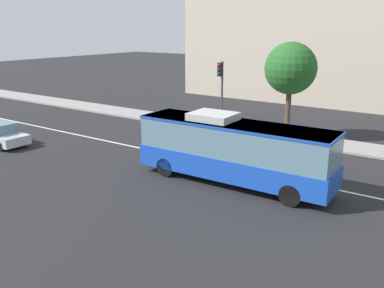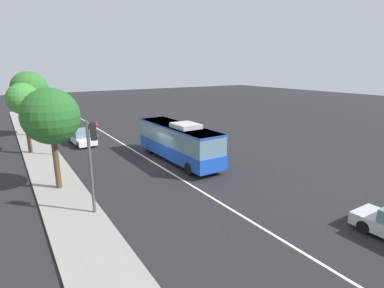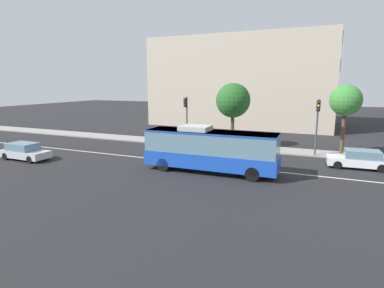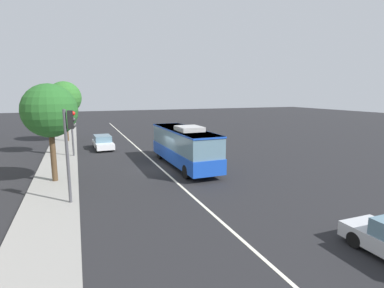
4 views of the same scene
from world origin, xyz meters
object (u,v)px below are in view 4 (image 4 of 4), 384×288
at_px(traffic_light_near_corner, 69,140).
at_px(street_tree_kerbside_centre, 49,103).
at_px(street_tree_kerbside_right, 65,98).
at_px(transit_bus, 184,145).
at_px(sedan_white, 103,142).
at_px(traffic_light_mid_block, 73,120).
at_px(street_tree_kerbside_left, 50,111).

height_order(traffic_light_near_corner, street_tree_kerbside_centre, street_tree_kerbside_centre).
distance_m(traffic_light_near_corner, street_tree_kerbside_right, 22.77).
relative_size(transit_bus, sedan_white, 2.19).
bearing_deg(sedan_white, transit_bus, 25.36).
distance_m(traffic_light_mid_block, street_tree_kerbside_left, 8.35).
height_order(street_tree_kerbside_left, street_tree_kerbside_right, street_tree_kerbside_right).
distance_m(transit_bus, sedan_white, 11.90).
xyz_separation_m(transit_bus, street_tree_kerbside_left, (-1.03, 9.69, 3.04)).
xyz_separation_m(traffic_light_mid_block, street_tree_kerbside_left, (-8.14, 1.31, 1.29)).
bearing_deg(sedan_white, street_tree_kerbside_right, -153.08).
xyz_separation_m(traffic_light_near_corner, street_tree_kerbside_centre, (15.13, 1.94, 1.44)).
bearing_deg(transit_bus, street_tree_kerbside_left, 95.15).
distance_m(street_tree_kerbside_centre, street_tree_kerbside_right, 7.65).
relative_size(sedan_white, street_tree_kerbside_left, 0.69).
xyz_separation_m(traffic_light_near_corner, traffic_light_mid_block, (12.87, -0.13, 0.00)).
xyz_separation_m(traffic_light_mid_block, street_tree_kerbside_right, (9.81, 0.89, 1.84)).
bearing_deg(traffic_light_mid_block, street_tree_kerbside_centre, 128.82).
relative_size(traffic_light_near_corner, traffic_light_mid_block, 1.00).
height_order(sedan_white, street_tree_kerbside_left, street_tree_kerbside_left).
relative_size(sedan_white, traffic_light_mid_block, 0.88).
distance_m(transit_bus, traffic_light_near_corner, 10.43).
bearing_deg(transit_bus, sedan_white, 27.23).
xyz_separation_m(sedan_white, street_tree_kerbside_centre, (-1.07, 4.88, 4.28)).
bearing_deg(street_tree_kerbside_centre, street_tree_kerbside_left, -175.77).
xyz_separation_m(transit_bus, traffic_light_near_corner, (-5.76, 8.52, 1.75)).
relative_size(traffic_light_mid_block, street_tree_kerbside_centre, 0.80).
bearing_deg(traffic_light_near_corner, street_tree_kerbside_right, 96.64).
relative_size(sedan_white, traffic_light_near_corner, 0.88).
bearing_deg(street_tree_kerbside_right, traffic_light_mid_block, -174.79).
bearing_deg(street_tree_kerbside_centre, transit_bus, -131.86).
relative_size(sedan_white, street_tree_kerbside_right, 0.62).
bearing_deg(traffic_light_mid_block, traffic_light_near_corner, -94.35).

